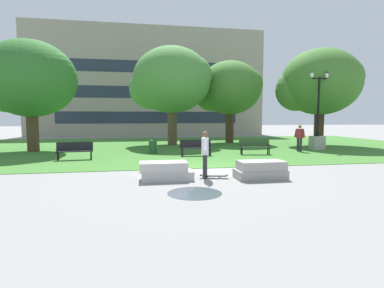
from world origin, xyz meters
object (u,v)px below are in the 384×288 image
(concrete_block_left, at_px, (261,170))
(skateboard, at_px, (214,176))
(person_skateboarder, at_px, (205,152))
(park_bench_far_left, at_px, (196,147))
(park_bench_near_left, at_px, (75,150))
(park_bench_near_right, at_px, (255,146))
(lamp_post_right, at_px, (317,134))
(person_bystander_near_lawn, at_px, (300,136))
(concrete_block_center, at_px, (165,171))
(trash_bin, at_px, (153,145))

(concrete_block_left, bearing_deg, skateboard, 169.93)
(person_skateboarder, distance_m, park_bench_far_left, 6.33)
(park_bench_near_left, distance_m, park_bench_near_right, 10.06)
(park_bench_near_left, bearing_deg, park_bench_far_left, 4.60)
(person_skateboarder, height_order, skateboard, person_skateboarder)
(park_bench_near_left, bearing_deg, skateboard, -44.59)
(lamp_post_right, relative_size, person_bystander_near_lawn, 3.10)
(concrete_block_center, height_order, trash_bin, trash_bin)
(concrete_block_center, xyz_separation_m, trash_bin, (-0.10, 7.79, 0.20))
(lamp_post_right, bearing_deg, park_bench_near_left, -170.86)
(concrete_block_left, height_order, skateboard, concrete_block_left)
(person_skateboarder, distance_m, trash_bin, 7.90)
(park_bench_near_right, height_order, trash_bin, trash_bin)
(concrete_block_center, relative_size, park_bench_near_left, 1.01)
(person_skateboarder, relative_size, park_bench_far_left, 0.95)
(person_skateboarder, xyz_separation_m, park_bench_near_left, (-5.66, 5.74, -0.43))
(park_bench_far_left, height_order, person_bystander_near_lawn, person_bystander_near_lawn)
(concrete_block_left, bearing_deg, trash_bin, 113.28)
(person_skateboarder, xyz_separation_m, park_bench_far_left, (0.84, 6.26, -0.43))
(skateboard, bearing_deg, park_bench_far_left, 85.14)
(park_bench_far_left, bearing_deg, lamp_post_right, 12.40)
(concrete_block_left, bearing_deg, person_skateboarder, 167.70)
(concrete_block_left, xyz_separation_m, trash_bin, (-3.51, 8.16, 0.20))
(concrete_block_left, bearing_deg, park_bench_near_left, 141.02)
(concrete_block_left, relative_size, trash_bin, 1.87)
(park_bench_far_left, bearing_deg, skateboard, -94.86)
(park_bench_far_left, bearing_deg, trash_bin, 148.36)
(park_bench_near_right, relative_size, person_bystander_near_lawn, 1.09)
(lamp_post_right, bearing_deg, person_skateboarder, -139.75)
(skateboard, distance_m, park_bench_near_left, 8.38)
(concrete_block_left, xyz_separation_m, park_bench_near_left, (-7.62, 6.17, 0.23))
(park_bench_near_right, bearing_deg, park_bench_near_left, -177.17)
(concrete_block_center, xyz_separation_m, park_bench_near_left, (-4.22, 5.80, 0.23))
(concrete_block_center, distance_m, skateboard, 1.76)
(lamp_post_right, relative_size, trash_bin, 5.53)
(park_bench_near_left, height_order, trash_bin, trash_bin)
(concrete_block_center, xyz_separation_m, lamp_post_right, (11.14, 8.27, 0.78))
(lamp_post_right, bearing_deg, person_bystander_near_lawn, -151.41)
(lamp_post_right, bearing_deg, concrete_block_center, -143.43)
(concrete_block_left, relative_size, lamp_post_right, 0.34)
(park_bench_near_right, bearing_deg, person_bystander_near_lawn, 15.36)
(skateboard, bearing_deg, person_skateboarder, 156.07)
(park_bench_near_left, height_order, person_bystander_near_lawn, person_bystander_near_lawn)
(skateboard, relative_size, trash_bin, 1.08)
(park_bench_far_left, relative_size, trash_bin, 1.88)
(skateboard, xyz_separation_m, lamp_post_right, (9.40, 8.34, 1.00))
(park_bench_near_left, xyz_separation_m, lamp_post_right, (15.36, 2.47, 0.55))
(concrete_block_left, relative_size, person_skateboarder, 1.05)
(concrete_block_left, xyz_separation_m, park_bench_far_left, (-1.12, 6.69, 0.23))
(concrete_block_center, relative_size, park_bench_near_right, 1.00)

